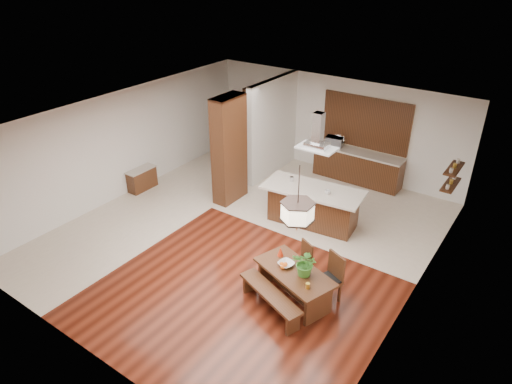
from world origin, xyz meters
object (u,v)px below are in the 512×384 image
Objects in this scene: hallway_console at (142,179)px; island_cup at (328,192)px; dining_table at (294,278)px; pendant_lantern at (298,199)px; dining_bench at (270,301)px; foliage_plant at (306,264)px; range_hood at (318,131)px; dining_chair_right at (327,279)px; dining_chair_left at (300,262)px; fruit_bowl at (286,264)px; kitchen_island at (313,205)px; microwave at (334,141)px.

hallway_console is 7.08× the size of island_cup.
dining_table is at bearing -75.88° from island_cup.
pendant_lantern reaches higher than island_cup.
dining_table reaches higher than dining_bench.
range_hood is at bearing 115.71° from foliage_plant.
hallway_console is 6.59m from dining_chair_right.
dining_bench is 1.20× the size of pendant_lantern.
dining_bench is at bearing -109.13° from pendant_lantern.
range_hood is (4.88, 1.15, 2.15)m from hallway_console.
dining_chair_left is at bearing -175.36° from dining_chair_right.
fruit_bowl is at bearing -80.42° from island_cup.
foliage_plant is 3.32m from range_hood.
fruit_bowl is at bearing 166.55° from pendant_lantern.
kitchen_island is (-1.60, 2.33, 0.01)m from dining_chair_right.
dining_table is 2.10× the size of dining_chair_left.
hallway_console is at bearing -166.59° from dining_chair_right.
microwave reaches higher than dining_bench.
pendant_lantern reaches higher than kitchen_island.
island_cup is (0.40, -0.09, -1.41)m from range_hood.
dining_bench is 0.78m from fruit_bowl.
fruit_bowl reaches higher than hallway_console.
dining_chair_left is 5.22m from microwave.
pendant_lantern and range_hood have the same top height.
hallway_console is 0.49× the size of dining_table.
pendant_lantern reaches higher than dining_table.
pendant_lantern is (0.00, 0.00, 1.75)m from dining_table.
pendant_lantern is at bearing -68.47° from range_hood.
range_hood is at bearing 111.53° from dining_table.
dining_chair_right is 2.03× the size of microwave.
kitchen_island is at bearing 115.74° from foliage_plant.
dining_chair_left is at bearing 91.43° from dining_bench.
island_cup is (-0.65, 2.58, 0.56)m from dining_table.
dining_chair_left is 0.81m from dining_chair_right.
dining_chair_right is at bearing -75.52° from microwave.
pendant_lantern is 1.46× the size of range_hood.
dining_chair_left is at bearing -68.08° from range_hood.
dining_table is at bearing -81.77° from microwave.
dining_bench is 3.27m from island_cup.
foliage_plant reaches higher than dining_chair_right.
dining_table reaches higher than hallway_console.
hallway_console is 6.38m from foliage_plant.
pendant_lantern is at bearing -74.90° from kitchen_island.
pendant_lantern reaches higher than microwave.
microwave is (-2.15, 5.48, 0.15)m from foliage_plant.
dining_chair_left is 0.65× the size of pendant_lantern.
dining_chair_right is 0.77× the size of pendant_lantern.
range_hood reaches higher than island_cup.
dining_chair_right is 8.13× the size of island_cup.
dining_bench is at bearing -19.81° from hallway_console.
dining_chair_right is 1.12× the size of range_hood.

